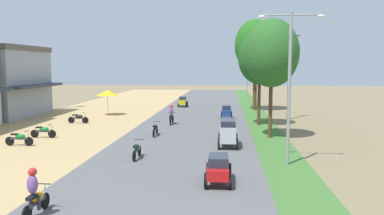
% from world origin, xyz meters
% --- Properties ---
extents(parked_motorbike_third, '(1.80, 0.54, 0.94)m').
position_xyz_m(parked_motorbike_third, '(-9.98, 13.50, 0.55)').
color(parked_motorbike_third, black).
rests_on(parked_motorbike_third, dirt_shoulder).
extents(parked_motorbike_fourth, '(1.80, 0.54, 0.94)m').
position_xyz_m(parked_motorbike_fourth, '(-9.75, 16.19, 0.55)').
color(parked_motorbike_fourth, black).
rests_on(parked_motorbike_fourth, dirt_shoulder).
extents(parked_motorbike_fifth, '(1.80, 0.54, 0.94)m').
position_xyz_m(parked_motorbike_fifth, '(-9.91, 22.93, 0.55)').
color(parked_motorbike_fifth, black).
rests_on(parked_motorbike_fifth, dirt_shoulder).
extents(vendor_umbrella, '(2.20, 2.20, 2.52)m').
position_xyz_m(vendor_umbrella, '(-9.08, 28.57, 2.31)').
color(vendor_umbrella, '#99999E').
rests_on(vendor_umbrella, dirt_shoulder).
extents(median_tree_nearest, '(3.69, 3.69, 8.12)m').
position_xyz_m(median_tree_nearest, '(5.75, 17.73, 5.84)').
color(median_tree_nearest, '#4C351E').
rests_on(median_tree_nearest, median_strip).
extents(median_tree_second, '(3.58, 3.58, 7.78)m').
position_xyz_m(median_tree_second, '(5.46, 23.55, 5.63)').
color(median_tree_second, '#4C351E').
rests_on(median_tree_second, median_strip).
extents(median_tree_third, '(4.62, 4.62, 10.04)m').
position_xyz_m(median_tree_third, '(5.91, 34.53, 7.20)').
color(median_tree_third, '#4C351E').
rests_on(median_tree_third, median_strip).
extents(streetlamp_near, '(3.16, 0.20, 7.52)m').
position_xyz_m(streetlamp_near, '(5.80, 10.34, 4.41)').
color(streetlamp_near, gray).
rests_on(streetlamp_near, median_strip).
extents(streetlamp_mid, '(3.16, 0.20, 7.12)m').
position_xyz_m(streetlamp_mid, '(5.80, 48.95, 4.20)').
color(streetlamp_mid, gray).
rests_on(streetlamp_mid, median_strip).
extents(utility_pole_near, '(1.80, 0.20, 8.22)m').
position_xyz_m(utility_pole_near, '(8.46, 27.41, 4.30)').
color(utility_pole_near, brown).
rests_on(utility_pole_near, ground).
extents(car_sedan_red, '(1.10, 2.26, 1.19)m').
position_xyz_m(car_sedan_red, '(2.41, 6.91, 0.74)').
color(car_sedan_red, red).
rests_on(car_sedan_red, road_strip).
extents(car_van_silver, '(1.19, 2.41, 1.67)m').
position_xyz_m(car_van_silver, '(2.84, 14.35, 1.02)').
color(car_van_silver, '#B7BCC1').
rests_on(car_van_silver, road_strip).
extents(car_hatchback_blue, '(1.04, 2.00, 1.23)m').
position_xyz_m(car_hatchback_blue, '(2.77, 27.06, 0.75)').
color(car_hatchback_blue, navy).
rests_on(car_hatchback_blue, road_strip).
extents(car_hatchback_yellow, '(1.04, 2.00, 1.23)m').
position_xyz_m(car_hatchback_yellow, '(-2.47, 37.06, 0.75)').
color(car_hatchback_yellow, gold).
rests_on(car_hatchback_yellow, road_strip).
extents(motorbike_foreground_rider, '(0.54, 1.80, 1.66)m').
position_xyz_m(motorbike_foreground_rider, '(-3.47, 2.73, 0.86)').
color(motorbike_foreground_rider, black).
rests_on(motorbike_foreground_rider, road_strip).
extents(motorbike_ahead_second, '(0.54, 1.80, 0.94)m').
position_xyz_m(motorbike_ahead_second, '(-1.99, 10.87, 0.57)').
color(motorbike_ahead_second, black).
rests_on(motorbike_ahead_second, road_strip).
extents(motorbike_ahead_third, '(0.54, 1.80, 0.94)m').
position_xyz_m(motorbike_ahead_third, '(-2.25, 17.65, 0.57)').
color(motorbike_ahead_third, black).
rests_on(motorbike_ahead_third, road_strip).
extents(motorbike_ahead_fourth, '(0.54, 1.80, 1.66)m').
position_xyz_m(motorbike_ahead_fourth, '(-1.86, 23.01, 0.86)').
color(motorbike_ahead_fourth, black).
rests_on(motorbike_ahead_fourth, road_strip).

